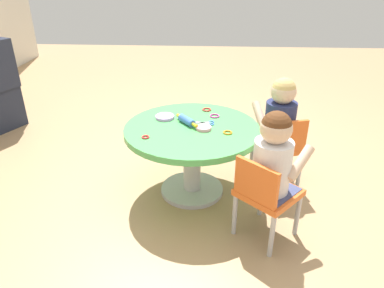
% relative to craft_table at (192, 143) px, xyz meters
% --- Properties ---
extents(ground_plane, '(10.00, 10.00, 0.00)m').
position_rel_craft_table_xyz_m(ground_plane, '(0.00, 0.00, -0.38)').
color(ground_plane, tan).
extents(craft_table, '(0.89, 0.89, 0.50)m').
position_rel_craft_table_xyz_m(craft_table, '(0.00, 0.00, 0.00)').
color(craft_table, silver).
rests_on(craft_table, ground).
extents(child_chair_left, '(0.42, 0.42, 0.54)m').
position_rel_craft_table_xyz_m(child_chair_left, '(-0.45, -0.44, -0.08)').
color(child_chair_left, '#B7B7BC').
rests_on(child_chair_left, ground).
extents(seated_child_left, '(0.44, 0.43, 0.51)m').
position_rel_craft_table_xyz_m(seated_child_left, '(-0.42, -0.46, 0.15)').
color(seated_child_left, '#3F4772').
rests_on(seated_child_left, ground).
extents(child_chair_right, '(0.37, 0.37, 0.54)m').
position_rel_craft_table_xyz_m(child_chair_right, '(0.14, -0.61, -0.08)').
color(child_chair_right, '#B7B7BC').
rests_on(child_chair_right, ground).
extents(seated_child_right, '(0.41, 0.36, 0.51)m').
position_rel_craft_table_xyz_m(seated_child_right, '(0.18, -0.60, 0.15)').
color(seated_child_right, '#3F4772').
rests_on(seated_child_right, ground).
extents(rolling_pin, '(0.20, 0.16, 0.05)m').
position_rel_craft_table_xyz_m(rolling_pin, '(0.04, 0.04, 0.14)').
color(rolling_pin, '#3F72CC').
rests_on(rolling_pin, craft_table).
extents(craft_scissors, '(0.07, 0.13, 0.01)m').
position_rel_craft_table_xyz_m(craft_scissors, '(0.06, -0.10, 0.12)').
color(craft_scissors, silver).
rests_on(craft_scissors, craft_table).
extents(playdough_blob_0, '(0.13, 0.13, 0.02)m').
position_rel_craft_table_xyz_m(playdough_blob_0, '(0.13, 0.20, 0.13)').
color(playdough_blob_0, '#CC99E5').
rests_on(playdough_blob_0, craft_table).
extents(playdough_blob_1, '(0.10, 0.10, 0.02)m').
position_rel_craft_table_xyz_m(playdough_blob_1, '(-0.04, -0.08, 0.13)').
color(playdough_blob_1, pink).
rests_on(playdough_blob_1, craft_table).
extents(cookie_cutter_0, '(0.06, 0.06, 0.01)m').
position_rel_craft_table_xyz_m(cookie_cutter_0, '(-0.08, -0.23, 0.12)').
color(cookie_cutter_0, orange).
rests_on(cookie_cutter_0, craft_table).
extents(cookie_cutter_1, '(0.07, 0.07, 0.01)m').
position_rel_craft_table_xyz_m(cookie_cutter_1, '(0.18, -0.15, 0.12)').
color(cookie_cutter_1, '#D83FA5').
rests_on(cookie_cutter_1, craft_table).
extents(cookie_cutter_2, '(0.06, 0.06, 0.01)m').
position_rel_craft_table_xyz_m(cookie_cutter_2, '(0.30, -0.09, 0.12)').
color(cookie_cutter_2, red).
rests_on(cookie_cutter_2, craft_table).
extents(cookie_cutter_3, '(0.05, 0.05, 0.01)m').
position_rel_craft_table_xyz_m(cookie_cutter_3, '(-0.18, 0.27, 0.12)').
color(cookie_cutter_3, red).
rests_on(cookie_cutter_3, craft_table).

